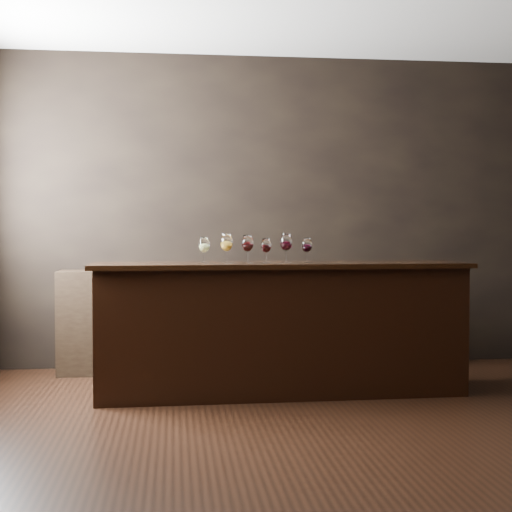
{
  "coord_description": "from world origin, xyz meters",
  "views": [
    {
      "loc": [
        -0.78,
        -4.18,
        1.22
      ],
      "look_at": [
        -0.17,
        1.07,
        1.03
      ],
      "focal_mm": 50.0,
      "sensor_mm": 36.0,
      "label": 1
    }
  ],
  "objects": [
    {
      "name": "glass_red_a",
      "position": [
        -0.24,
        1.05,
        1.12
      ],
      "size": [
        0.09,
        0.09,
        0.21
      ],
      "color": "white",
      "rests_on": "bar_top"
    },
    {
      "name": "glass_red_b",
      "position": [
        -0.09,
        1.1,
        1.11
      ],
      "size": [
        0.08,
        0.08,
        0.18
      ],
      "color": "white",
      "rests_on": "bar_top"
    },
    {
      "name": "glass_white",
      "position": [
        -0.55,
        1.09,
        1.11
      ],
      "size": [
        0.08,
        0.08,
        0.19
      ],
      "color": "white",
      "rests_on": "bar_top"
    },
    {
      "name": "glass_red_c",
      "position": [
        0.06,
        1.1,
        1.13
      ],
      "size": [
        0.09,
        0.09,
        0.22
      ],
      "color": "white",
      "rests_on": "bar_top"
    },
    {
      "name": "bar_top",
      "position": [
        0.02,
        1.07,
        0.97
      ],
      "size": [
        2.81,
        0.69,
        0.04
      ],
      "primitive_type": "cube",
      "rotation": [
        0.0,
        0.0,
        0.01
      ],
      "color": "black",
      "rests_on": "bar_counter"
    },
    {
      "name": "back_bar_shelf",
      "position": [
        -0.53,
        2.03,
        0.44
      ],
      "size": [
        2.45,
        0.4,
        0.88
      ],
      "primitive_type": "cube",
      "color": "black",
      "rests_on": "ground"
    },
    {
      "name": "bar_counter",
      "position": [
        0.02,
        1.07,
        0.47
      ],
      "size": [
        2.72,
        0.63,
        0.95
      ],
      "primitive_type": "cube",
      "rotation": [
        0.0,
        0.0,
        0.01
      ],
      "color": "black",
      "rests_on": "ground"
    },
    {
      "name": "glass_red_d",
      "position": [
        0.22,
        1.09,
        1.11
      ],
      "size": [
        0.08,
        0.08,
        0.19
      ],
      "color": "white",
      "rests_on": "bar_top"
    },
    {
      "name": "ground",
      "position": [
        0.0,
        0.0,
        0.0
      ],
      "size": [
        5.0,
        5.0,
        0.0
      ],
      "primitive_type": "plane",
      "color": "black",
      "rests_on": "ground"
    },
    {
      "name": "room_shell",
      "position": [
        -0.23,
        0.11,
        1.81
      ],
      "size": [
        5.02,
        4.52,
        2.81
      ],
      "color": "black",
      "rests_on": "ground"
    },
    {
      "name": "glass_amber",
      "position": [
        -0.39,
        1.06,
        1.13
      ],
      "size": [
        0.09,
        0.09,
        0.22
      ],
      "color": "white",
      "rests_on": "bar_top"
    }
  ]
}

